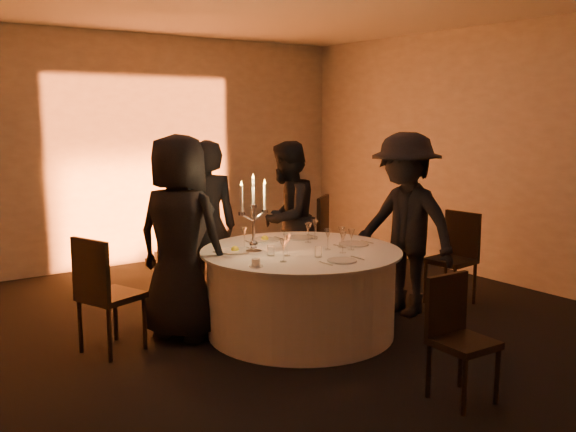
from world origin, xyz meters
TOP-DOWN VIEW (x-y plane):
  - floor at (0.00, 0.00)m, footprint 7.00×7.00m
  - wall_back at (0.00, 3.50)m, footprint 7.00×0.00m
  - wall_right at (3.00, 0.00)m, footprint 0.00×7.00m
  - uplighter_fixture at (0.00, 3.20)m, footprint 0.25×0.12m
  - banquet_table at (0.00, 0.00)m, footprint 1.80×1.80m
  - chair_left at (-1.63, 0.52)m, footprint 0.55×0.55m
  - chair_back_left at (-0.54, 1.36)m, footprint 0.58×0.58m
  - chair_back_right at (1.09, 1.24)m, footprint 0.64×0.64m
  - chair_right at (1.89, -0.17)m, footprint 0.46×0.46m
  - chair_front at (0.08, -1.71)m, footprint 0.39×0.40m
  - guest_left at (-0.93, 0.52)m, footprint 0.93×1.05m
  - guest_back_left at (-0.37, 1.09)m, footprint 0.73×0.59m
  - guest_back_right at (0.64, 1.13)m, footprint 1.03×0.96m
  - guest_right at (1.18, -0.13)m, footprint 0.79×1.23m
  - plate_left at (-0.53, 0.27)m, footprint 0.36×0.29m
  - plate_back_left at (-0.04, 0.53)m, footprint 0.36×0.27m
  - plate_back_right at (0.30, 0.44)m, footprint 0.36×0.27m
  - plate_right at (0.53, -0.10)m, footprint 0.36×0.27m
  - plate_front at (0.00, -0.57)m, footprint 0.36×0.24m
  - coffee_cup at (-0.67, -0.30)m, footprint 0.11×0.11m
  - candelabra at (-0.42, 0.13)m, footprint 0.29×0.14m
  - wine_glass_a at (-0.24, -0.13)m, footprint 0.07×0.07m
  - wine_glass_b at (0.25, 0.22)m, footprint 0.07×0.07m
  - wine_glass_c at (0.36, -0.27)m, footprint 0.07×0.07m
  - wine_glass_d at (0.19, -0.14)m, footprint 0.07×0.07m
  - wine_glass_e at (-0.37, 0.36)m, footprint 0.07×0.07m
  - wine_glass_f at (0.36, -0.14)m, footprint 0.07×0.07m
  - wine_glass_g at (0.40, 0.32)m, footprint 0.07×0.07m
  - wine_glass_h at (0.21, -0.32)m, footprint 0.07×0.07m
  - wine_glass_i at (-0.40, -0.30)m, footprint 0.07×0.07m
  - tumbler_a at (-0.35, -0.04)m, footprint 0.07×0.07m
  - tumbler_b at (-0.06, -0.32)m, footprint 0.07×0.07m

SIDE VIEW (x-z plane):
  - floor at x=0.00m, z-range 0.00..0.00m
  - uplighter_fixture at x=0.00m, z-range 0.00..0.10m
  - banquet_table at x=0.00m, z-range 0.00..0.77m
  - chair_front at x=0.08m, z-range 0.05..0.92m
  - chair_right at x=1.89m, z-range 0.06..1.02m
  - chair_left at x=-1.63m, z-range 0.06..1.05m
  - chair_back_right at x=1.09m, z-range 0.07..1.11m
  - chair_back_left at x=-0.54m, z-range 0.07..1.12m
  - plate_front at x=0.00m, z-range 0.77..0.78m
  - plate_back_right at x=0.30m, z-range 0.77..0.78m
  - plate_right at x=0.53m, z-range 0.77..0.78m
  - plate_left at x=-0.53m, z-range 0.74..0.83m
  - plate_back_left at x=-0.04m, z-range 0.75..0.83m
  - coffee_cup at x=-0.67m, z-range 0.77..0.83m
  - tumbler_a at x=-0.35m, z-range 0.77..0.86m
  - tumbler_b at x=-0.06m, z-range 0.77..0.86m
  - guest_back_right at x=0.64m, z-range 0.00..1.68m
  - guest_back_left at x=-0.37m, z-range 0.00..1.72m
  - guest_right at x=1.18m, z-range 0.00..1.80m
  - guest_left at x=-0.93m, z-range 0.00..1.81m
  - wine_glass_a at x=-0.24m, z-range 0.81..1.00m
  - wine_glass_b at x=0.25m, z-range 0.81..1.00m
  - wine_glass_c at x=0.36m, z-range 0.81..1.00m
  - wine_glass_d at x=0.19m, z-range 0.81..1.00m
  - wine_glass_e at x=-0.37m, z-range 0.81..1.00m
  - wine_glass_f at x=0.36m, z-range 0.81..1.00m
  - wine_glass_g at x=0.40m, z-range 0.81..1.00m
  - wine_glass_h at x=0.21m, z-range 0.81..1.00m
  - wine_glass_i at x=-0.40m, z-range 0.81..1.00m
  - candelabra at x=-0.42m, z-range 0.66..1.36m
  - wall_back at x=0.00m, z-range -2.00..5.00m
  - wall_right at x=3.00m, z-range -2.00..5.00m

